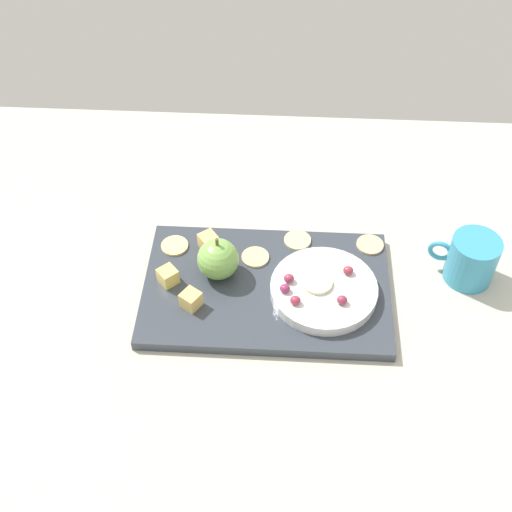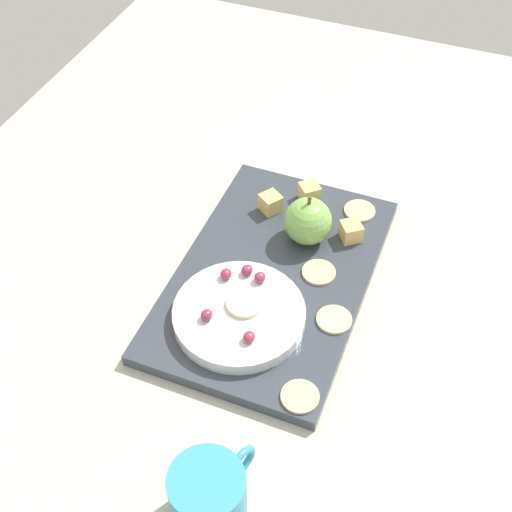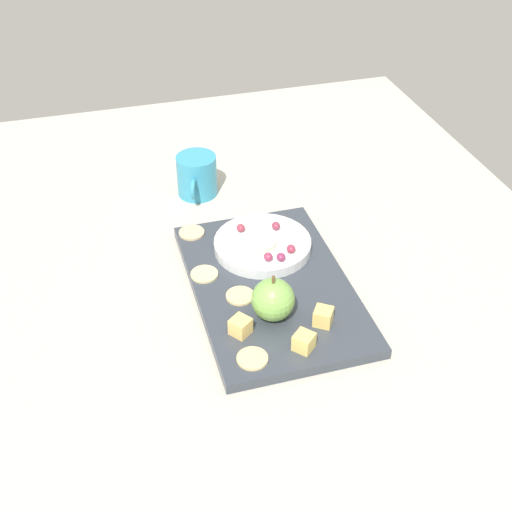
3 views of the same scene
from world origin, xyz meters
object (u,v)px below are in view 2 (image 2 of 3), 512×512
object	(u,v)px
cracker_1	(360,211)
grape_4	(260,277)
platter	(273,277)
cheese_cube_1	(351,231)
grape_2	(249,337)
cup	(209,497)
cheese_cube_2	(271,203)
grape_1	(226,274)
grape_0	(207,315)
cracker_3	(334,320)
apple_slice_0	(244,303)
grape_3	(248,269)
cracker_2	(319,272)
cracker_0	(300,396)
serving_dish	(239,315)
apple_whole	(308,221)
cheese_cube_0	(310,192)

from	to	relation	value
cracker_1	grape_4	bearing A→B (deg)	-22.98
platter	cracker_1	size ratio (longest dim) A/B	8.60
platter	cheese_cube_1	bearing A→B (deg)	142.20
grape_2	cup	world-z (taller)	cup
cheese_cube_2	grape_1	bearing A→B (deg)	-0.65
cracker_1	grape_0	xyz separation A→B (cm)	(27.31, -12.01, 2.31)
cracker_3	grape_0	bearing A→B (deg)	-64.69
apple_slice_0	cup	size ratio (longest dim) A/B	0.43
grape_3	cup	world-z (taller)	cup
platter	cup	xyz separation A→B (cm)	(32.48, 5.21, 3.19)
cracker_1	grape_3	world-z (taller)	grape_3
platter	cheese_cube_2	distance (cm)	12.53
cracker_2	grape_4	size ratio (longest dim) A/B	2.80
cracker_0	apple_slice_0	xyz separation A→B (cm)	(-8.97, -10.52, 1.92)
cup	serving_dish	bearing A→B (deg)	-164.64
cracker_0	cup	bearing A→B (deg)	-15.73
cracker_2	grape_0	xyz separation A→B (cm)	(13.70, -10.17, 2.31)
apple_whole	cracker_0	distance (cm)	25.99
cracker_0	cracker_3	bearing A→B (deg)	178.19
apple_whole	grape_0	xyz separation A→B (cm)	(19.39, -6.54, -0.81)
serving_dish	apple_slice_0	world-z (taller)	apple_slice_0
cracker_2	cracker_0	bearing A→B (deg)	11.51
platter	serving_dish	xyz separation A→B (cm)	(8.99, -1.24, 1.80)
cracker_3	grape_2	bearing A→B (deg)	-46.35
cracker_1	cracker_3	bearing A→B (deg)	6.72
cheese_cube_2	cheese_cube_1	bearing A→B (deg)	83.75
cracker_3	apple_slice_0	distance (cm)	11.51
cracker_0	cracker_3	size ratio (longest dim) A/B	1.00
platter	cracker_1	bearing A→B (deg)	154.27
cracker_0	grape_4	world-z (taller)	grape_4
grape_3	cracker_2	bearing A→B (deg)	119.84
cup	cracker_1	bearing A→B (deg)	177.20
cracker_2	cracker_3	bearing A→B (deg)	31.73
grape_1	grape_4	bearing A→B (deg)	103.80
serving_dish	apple_slice_0	distance (cm)	1.64
cheese_cube_0	cheese_cube_1	size ratio (longest dim) A/B	1.00
serving_dish	cracker_3	bearing A→B (deg)	110.56
cheese_cube_1	grape_1	distance (cm)	19.35
platter	serving_dish	size ratio (longest dim) A/B	2.33
platter	serving_dish	distance (cm)	9.25
cheese_cube_0	serving_dish	bearing A→B (deg)	-2.51
cheese_cube_2	apple_whole	bearing A→B (deg)	62.02
cheese_cube_0	grape_0	distance (cm)	27.57
cheese_cube_1	grape_4	xyz separation A→B (cm)	(13.53, -8.36, 1.18)
cracker_1	grape_3	bearing A→B (deg)	-28.96
serving_dish	cheese_cube_2	bearing A→B (deg)	-170.37
grape_0	cracker_3	bearing A→B (deg)	115.31
cracker_0	grape_1	size ratio (longest dim) A/B	2.80
cracker_1	grape_2	world-z (taller)	grape_2
grape_4	apple_whole	bearing A→B (deg)	166.68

